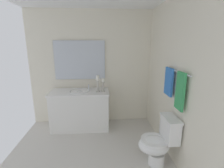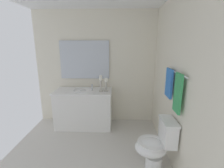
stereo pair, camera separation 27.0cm
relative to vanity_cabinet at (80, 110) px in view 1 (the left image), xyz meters
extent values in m
cube|color=beige|center=(1.01, 0.24, -0.41)|extent=(2.66, 2.63, 0.02)
cube|color=silver|center=(1.01, 1.55, 0.82)|extent=(2.66, 0.04, 2.45)
cube|color=silver|center=(-0.33, 0.24, 0.82)|extent=(0.04, 2.63, 2.45)
cube|color=white|center=(0.00, 0.00, -0.02)|extent=(0.55, 1.17, 0.78)
cube|color=white|center=(0.00, 0.00, 0.39)|extent=(0.58, 1.20, 0.03)
sphere|color=black|center=(-0.10, -0.60, 0.02)|extent=(0.02, 0.02, 0.02)
sphere|color=black|center=(0.10, -0.60, 0.02)|extent=(0.02, 0.02, 0.02)
ellipsoid|color=white|center=(0.00, 0.00, 0.35)|extent=(0.38, 0.30, 0.11)
torus|color=white|center=(0.00, 0.00, 0.41)|extent=(0.40, 0.40, 0.02)
cylinder|color=silver|center=(0.00, 0.19, 0.47)|extent=(0.02, 0.02, 0.14)
cube|color=silver|center=(-0.28, 0.00, 1.01)|extent=(0.02, 1.07, 0.82)
cylinder|color=#B7B2A5|center=(0.04, 0.48, 0.41)|extent=(0.09, 0.09, 0.01)
cylinder|color=#B7B2A5|center=(0.04, 0.48, 0.50)|extent=(0.04, 0.04, 0.19)
cylinder|color=#B7B2A5|center=(0.04, 0.48, 0.60)|extent=(0.08, 0.08, 0.01)
cylinder|color=white|center=(0.04, 0.48, 0.64)|extent=(0.06, 0.06, 0.07)
cylinder|color=#B7B2A5|center=(0.05, 0.38, 0.41)|extent=(0.09, 0.09, 0.01)
cylinder|color=#B7B2A5|center=(0.05, 0.38, 0.51)|extent=(0.04, 0.04, 0.22)
cylinder|color=#B7B2A5|center=(0.05, 0.38, 0.63)|extent=(0.08, 0.08, 0.01)
cylinder|color=white|center=(0.05, 0.38, 0.69)|extent=(0.06, 0.06, 0.10)
cylinder|color=white|center=(1.20, 1.25, -0.31)|extent=(0.24, 0.24, 0.18)
ellipsoid|color=white|center=(1.20, 1.20, -0.08)|extent=(0.38, 0.46, 0.24)
cylinder|color=white|center=(1.20, 1.20, 0.00)|extent=(0.39, 0.39, 0.03)
cube|color=white|center=(1.20, 1.42, 0.16)|extent=(0.36, 0.17, 0.32)
cube|color=white|center=(1.20, 1.42, 0.33)|extent=(0.38, 0.19, 0.03)
cylinder|color=silver|center=(1.09, 1.49, 0.98)|extent=(0.75, 0.02, 0.02)
cube|color=blue|center=(0.91, 1.47, 0.79)|extent=(0.25, 0.03, 0.42)
cube|color=#389E59|center=(1.28, 1.47, 0.75)|extent=(0.21, 0.03, 0.51)
camera|label=1|loc=(3.25, 0.44, 1.36)|focal=26.12mm
camera|label=2|loc=(3.25, 0.71, 1.36)|focal=26.12mm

